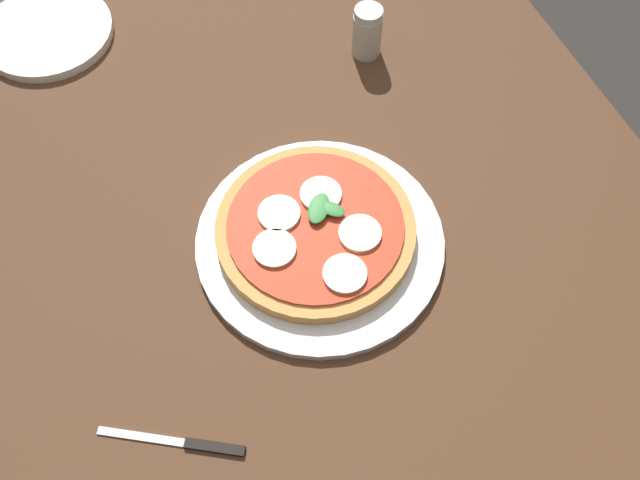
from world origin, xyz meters
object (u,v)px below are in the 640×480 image
Objects in this scene: serving_tray at (320,242)px; pepper_shaker at (367,32)px; pizza at (316,231)px; plate_white at (47,32)px; knife at (190,444)px; dining_table at (291,282)px.

pepper_shaker is (-0.29, 0.19, 0.03)m from serving_tray.
pizza is 0.55m from plate_white.
pizza is 1.26× the size of plate_white.
plate_white is 0.49m from pepper_shaker.
plate_white reaches higher than knife.
dining_table is 4.71× the size of serving_tray.
dining_table is 5.88× the size of pizza.
pizza is at bearing -159.61° from serving_tray.
plate_white is at bearing -153.37° from pizza.
plate_white is 2.47× the size of pepper_shaker.
knife is 1.83× the size of pepper_shaker.
knife is at bearing -49.75° from pizza.
pepper_shaker is at bearing 140.56° from dining_table.
serving_tray is 3.90× the size of pepper_shaker.
serving_tray is at bearing 75.73° from dining_table.
pizza reaches higher than dining_table.
dining_table is at bearing 135.86° from knife.
serving_tray is 0.29m from knife.
serving_tray reaches higher than dining_table.
dining_table is 10.01× the size of knife.
dining_table is at bearing -39.44° from pepper_shaker.
plate_white reaches higher than dining_table.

